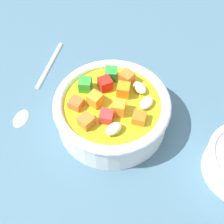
# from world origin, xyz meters

# --- Properties ---
(ground_plane) EXTENTS (1.40, 1.40, 0.02)m
(ground_plane) POSITION_xyz_m (0.00, 0.00, -0.01)
(ground_plane) COLOR #42667A
(soup_bowl_main) EXTENTS (0.17, 0.17, 0.07)m
(soup_bowl_main) POSITION_xyz_m (0.00, -0.00, 0.03)
(soup_bowl_main) COLOR white
(soup_bowl_main) RESTS_ON ground_plane
(spoon) EXTENTS (0.02, 0.20, 0.01)m
(spoon) POSITION_xyz_m (0.14, -0.04, 0.00)
(spoon) COLOR silver
(spoon) RESTS_ON ground_plane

